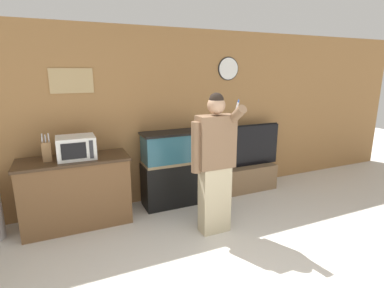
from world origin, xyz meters
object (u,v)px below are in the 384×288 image
Objects in this scene: counter_island at (77,192)px; aquarium_on_stand at (175,168)px; tv_on_stand at (245,171)px; person_standing at (215,162)px; microwave at (76,147)px; knife_block at (47,151)px.

counter_island is 1.21× the size of aquarium_on_stand.
tv_on_stand is (2.67, 0.11, -0.12)m from counter_island.
person_standing reaches higher than tv_on_stand.
knife_block reaches higher than microwave.
person_standing reaches higher than counter_island.
knife_block is at bearing -177.57° from aquarium_on_stand.
knife_block reaches higher than counter_island.
microwave is at bearing 0.99° from counter_island.
counter_island is 2.68m from tv_on_stand.
counter_island is at bearing -3.29° from knife_block.
aquarium_on_stand is 0.64× the size of person_standing.
knife_block is at bearing 177.30° from microwave.
tv_on_stand is at bearing 2.45° from counter_island.
microwave is at bearing -177.52° from tv_on_stand.
microwave reaches higher than counter_island.
person_standing is (1.51, -0.88, -0.14)m from microwave.
counter_island is at bearing -177.55° from tv_on_stand.
aquarium_on_stand is at bearing 99.12° from person_standing.
aquarium_on_stand is 0.87× the size of tv_on_stand.
aquarium_on_stand is at bearing 2.43° from knife_block.
person_standing is at bearing -30.26° from microwave.
aquarium_on_stand is (1.69, 0.07, -0.47)m from knife_block.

